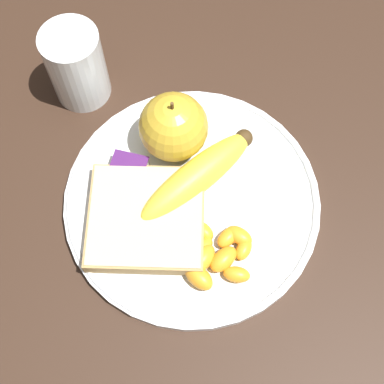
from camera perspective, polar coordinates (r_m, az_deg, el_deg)
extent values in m
plane|color=#332116|center=(0.60, 0.00, -1.21)|extent=(3.00, 3.00, 0.00)
cylinder|color=silver|center=(0.59, 0.00, -0.99)|extent=(0.28, 0.28, 0.01)
torus|color=silver|center=(0.59, 0.00, -0.77)|extent=(0.28, 0.28, 0.01)
cylinder|color=silver|center=(0.65, -12.22, 13.03)|extent=(0.07, 0.07, 0.10)
cylinder|color=yellow|center=(0.65, -12.09, 12.63)|extent=(0.06, 0.06, 0.08)
sphere|color=gold|center=(0.59, -1.99, 6.93)|extent=(0.08, 0.08, 0.08)
cylinder|color=brown|center=(0.55, -2.13, 9.16)|extent=(0.00, 0.00, 0.01)
ellipsoid|color=yellow|center=(0.58, 0.41, 1.68)|extent=(0.12, 0.15, 0.04)
sphere|color=#473319|center=(0.60, 5.55, 5.73)|extent=(0.02, 0.02, 0.02)
cube|color=#AB8751|center=(0.57, -4.89, -2.83)|extent=(0.15, 0.14, 0.02)
cube|color=beige|center=(0.57, -4.89, -2.83)|extent=(0.14, 0.14, 0.02)
cube|color=silver|center=(0.59, 4.84, -1.21)|extent=(0.11, 0.07, 0.00)
cube|color=silver|center=(0.58, -3.21, -3.67)|extent=(0.06, 0.05, 0.00)
cube|color=white|center=(0.60, -6.73, 2.33)|extent=(0.04, 0.03, 0.02)
cube|color=#4C1E60|center=(0.59, -6.84, 2.79)|extent=(0.04, 0.03, 0.00)
ellipsoid|color=orange|center=(0.57, 3.86, -4.83)|extent=(0.03, 0.03, 0.02)
ellipsoid|color=orange|center=(0.56, 1.19, -5.95)|extent=(0.02, 0.03, 0.02)
ellipsoid|color=orange|center=(0.55, 0.73, -9.04)|extent=(0.04, 0.03, 0.02)
ellipsoid|color=orange|center=(0.56, 5.54, -6.09)|extent=(0.02, 0.03, 0.01)
ellipsoid|color=orange|center=(0.56, -0.78, -6.94)|extent=(0.04, 0.04, 0.02)
ellipsoid|color=orange|center=(0.57, 5.04, -4.69)|extent=(0.03, 0.03, 0.02)
ellipsoid|color=orange|center=(0.57, 1.11, -4.12)|extent=(0.03, 0.03, 0.02)
ellipsoid|color=orange|center=(0.56, 3.37, -7.18)|extent=(0.03, 0.04, 0.02)
ellipsoid|color=orange|center=(0.56, 1.11, -7.14)|extent=(0.03, 0.04, 0.02)
ellipsoid|color=orange|center=(0.56, 4.79, -8.77)|extent=(0.03, 0.02, 0.02)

